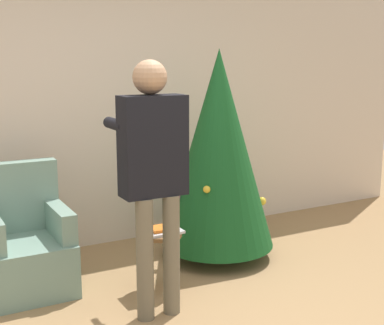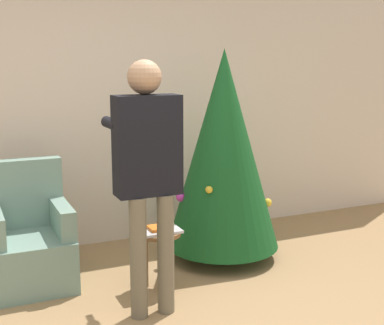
{
  "view_description": "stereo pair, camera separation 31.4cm",
  "coord_description": "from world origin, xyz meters",
  "px_view_note": "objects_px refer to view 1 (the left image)",
  "views": [
    {
      "loc": [
        -1.47,
        -2.64,
        1.78
      ],
      "look_at": [
        0.49,
        0.96,
        0.99
      ],
      "focal_mm": 50.0,
      "sensor_mm": 36.0,
      "label": 1
    },
    {
      "loc": [
        -1.19,
        -2.78,
        1.78
      ],
      "look_at": [
        0.49,
        0.96,
        0.99
      ],
      "focal_mm": 50.0,
      "sensor_mm": 36.0,
      "label": 2
    }
  ],
  "objects_px": {
    "christmas_tree": "(218,149)",
    "person_standing": "(154,164)",
    "side_stool": "(161,244)",
    "armchair": "(26,247)"
  },
  "relations": [
    {
      "from": "person_standing",
      "to": "christmas_tree",
      "type": "bearing_deg",
      "value": 37.5
    },
    {
      "from": "christmas_tree",
      "to": "side_stool",
      "type": "relative_size",
      "value": 4.05
    },
    {
      "from": "person_standing",
      "to": "side_stool",
      "type": "bearing_deg",
      "value": 58.59
    },
    {
      "from": "christmas_tree",
      "to": "side_stool",
      "type": "bearing_deg",
      "value": -152.2
    },
    {
      "from": "armchair",
      "to": "side_stool",
      "type": "height_order",
      "value": "armchair"
    },
    {
      "from": "christmas_tree",
      "to": "armchair",
      "type": "xyz_separation_m",
      "value": [
        -1.68,
        0.12,
        -0.66
      ]
    },
    {
      "from": "armchair",
      "to": "christmas_tree",
      "type": "bearing_deg",
      "value": -4.2
    },
    {
      "from": "christmas_tree",
      "to": "person_standing",
      "type": "distance_m",
      "value": 1.22
    },
    {
      "from": "christmas_tree",
      "to": "armchair",
      "type": "height_order",
      "value": "christmas_tree"
    },
    {
      "from": "person_standing",
      "to": "side_stool",
      "type": "xyz_separation_m",
      "value": [
        0.21,
        0.34,
        -0.71
      ]
    }
  ]
}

